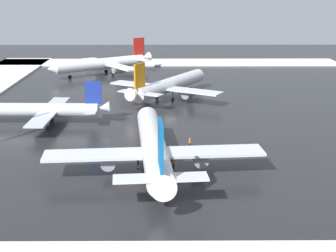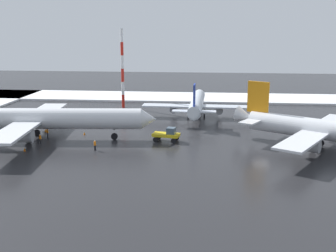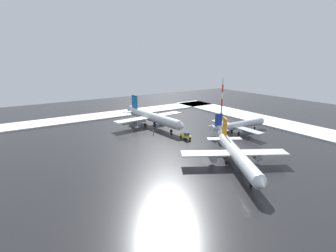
# 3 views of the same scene
# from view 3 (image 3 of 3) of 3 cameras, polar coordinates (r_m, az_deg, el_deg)

# --- Properties ---
(ground_plane) EXTENTS (240.00, 240.00, 0.00)m
(ground_plane) POSITION_cam_3_polar(r_m,az_deg,el_deg) (78.94, 8.67, -6.14)
(ground_plane) COLOR #232326
(snow_bank_far) EXTENTS (152.00, 16.00, 0.48)m
(snow_bank_far) POSITION_cam_3_polar(r_m,az_deg,el_deg) (117.11, 27.23, -0.54)
(snow_bank_far) COLOR white
(snow_bank_far) RESTS_ON ground_plane
(snow_bank_right) EXTENTS (14.00, 116.00, 0.48)m
(snow_bank_right) POSITION_cam_3_polar(r_m,az_deg,el_deg) (134.08, -10.78, 2.66)
(snow_bank_right) COLOR white
(snow_bank_right) RESTS_ON ground_plane
(airplane_foreground_jet) EXTENTS (38.38, 31.88, 11.39)m
(airplane_foreground_jet) POSITION_cam_3_polar(r_m,az_deg,el_deg) (108.44, -3.34, 1.92)
(airplane_foreground_jet) COLOR silver
(airplane_foreground_jet) RESTS_ON ground_plane
(airplane_far_rear) EXTENTS (31.23, 26.72, 10.27)m
(airplane_far_rear) POSITION_cam_3_polar(r_m,az_deg,el_deg) (70.74, 14.73, -6.07)
(airplane_far_rear) COLOR silver
(airplane_far_rear) RESTS_ON ground_plane
(airplane_distant_tail) EXTENTS (23.76, 28.72, 8.54)m
(airplane_distant_tail) POSITION_cam_3_polar(r_m,az_deg,el_deg) (103.18, 15.18, 0.20)
(airplane_distant_tail) COLOR silver
(airplane_distant_tail) RESTS_ON ground_plane
(pushback_tug) EXTENTS (4.91, 2.97, 2.50)m
(pushback_tug) POSITION_cam_3_polar(r_m,az_deg,el_deg) (92.08, 3.88, -2.06)
(pushback_tug) COLOR gold
(pushback_tug) RESTS_ON ground_plane
(ground_crew_beside_wing) EXTENTS (0.36, 0.36, 1.71)m
(ground_crew_beside_wing) POSITION_cam_3_polar(r_m,az_deg,el_deg) (109.91, -2.75, 0.60)
(ground_crew_beside_wing) COLOR black
(ground_crew_beside_wing) RESTS_ON ground_plane
(ground_crew_by_nose_gear) EXTENTS (0.36, 0.36, 1.71)m
(ground_crew_by_nose_gear) POSITION_cam_3_polar(r_m,az_deg,el_deg) (97.44, -3.19, -1.28)
(ground_crew_by_nose_gear) COLOR black
(ground_crew_by_nose_gear) RESTS_ON ground_plane
(ground_crew_near_tug) EXTENTS (0.36, 0.36, 1.71)m
(ground_crew_near_tug) POSITION_cam_3_polar(r_m,az_deg,el_deg) (107.50, -4.61, 0.24)
(ground_crew_near_tug) COLOR black
(ground_crew_near_tug) RESTS_ON ground_plane
(antenna_mast) EXTENTS (0.70, 0.70, 19.15)m
(antenna_mast) POSITION_cam_3_polar(r_m,az_deg,el_deg) (120.59, 11.69, 5.77)
(antenna_mast) COLOR red
(antenna_mast) RESTS_ON ground_plane
(traffic_cone_near_nose) EXTENTS (0.36, 0.36, 0.55)m
(traffic_cone_near_nose) POSITION_cam_3_polar(r_m,az_deg,el_deg) (106.41, -6.92, -0.36)
(traffic_cone_near_nose) COLOR orange
(traffic_cone_near_nose) RESTS_ON ground_plane
(traffic_cone_mid_line) EXTENTS (0.36, 0.36, 0.55)m
(traffic_cone_mid_line) POSITION_cam_3_polar(r_m,az_deg,el_deg) (113.89, -1.46, 0.77)
(traffic_cone_mid_line) COLOR orange
(traffic_cone_mid_line) RESTS_ON ground_plane
(traffic_cone_wingtip_side) EXTENTS (0.36, 0.36, 0.55)m
(traffic_cone_wingtip_side) POSITION_cam_3_polar(r_m,az_deg,el_deg) (106.40, 0.08, -0.25)
(traffic_cone_wingtip_side) COLOR orange
(traffic_cone_wingtip_side) RESTS_ON ground_plane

